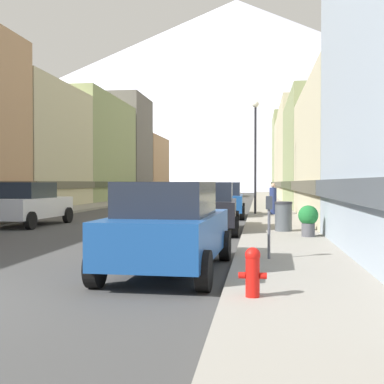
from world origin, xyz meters
TOP-DOWN VIEW (x-y plane):
  - sidewalk_left at (-6.25, 35.00)m, footprint 2.50×100.00m
  - sidewalk_right at (6.25, 35.00)m, footprint 2.50×100.00m
  - storefront_left_2 at (-11.81, 26.92)m, footprint 8.91×10.54m
  - storefront_left_3 at (-11.16, 39.21)m, footprint 7.62×13.97m
  - storefront_left_4 at (-11.61, 50.74)m, footprint 8.52×8.39m
  - storefront_left_5 at (-11.78, 60.85)m, footprint 8.85×11.20m
  - storefront_right_2 at (11.54, 29.64)m, footprint 8.37×13.22m
  - storefront_right_3 at (10.68, 43.11)m, footprint 6.66×13.61m
  - storefront_right_4 at (12.48, 55.29)m, footprint 10.26×9.58m
  - storefront_right_5 at (11.77, 66.09)m, footprint 8.85×11.33m
  - car_left_1 at (-3.80, 13.18)m, footprint 2.25×4.49m
  - car_right_0 at (3.80, 3.31)m, footprint 2.21×4.47m
  - car_right_1 at (3.80, 11.41)m, footprint 2.20×4.46m
  - car_right_2 at (3.80, 18.89)m, footprint 2.15×4.44m
  - car_driving_0 at (-1.60, 45.28)m, footprint 2.06×4.40m
  - fire_hydrant_near at (5.45, 0.78)m, footprint 0.40×0.22m
  - parking_meter_near at (5.75, 4.42)m, footprint 0.14×0.10m
  - trash_bin_right at (6.35, 10.67)m, footprint 0.59×0.59m
  - potted_plant_0 at (-7.00, 18.18)m, footprint 0.52×0.52m
  - potted_plant_1 at (-7.00, 19.86)m, footprint 0.56×0.56m
  - potted_plant_2 at (7.00, 8.99)m, footprint 0.60×0.60m
  - pedestrian_0 at (6.25, 19.66)m, footprint 0.36×0.36m
  - streetlamp_right at (5.35, 19.99)m, footprint 0.36×0.36m
  - mountain_backdrop at (-6.33, 260.00)m, footprint 357.74×357.74m

SIDE VIEW (x-z plane):
  - sidewalk_left at x=-6.25m, z-range 0.00..0.15m
  - sidewalk_right at x=6.25m, z-range 0.00..0.15m
  - fire_hydrant_near at x=5.45m, z-range 0.17..0.88m
  - potted_plant_1 at x=-7.00m, z-range 0.13..0.95m
  - potted_plant_0 at x=-7.00m, z-range 0.18..1.07m
  - trash_bin_right at x=6.35m, z-range 0.15..1.13m
  - potted_plant_2 at x=7.00m, z-range 0.22..1.16m
  - pedestrian_0 at x=6.25m, z-range 0.08..1.66m
  - car_left_1 at x=-3.80m, z-range 0.01..1.79m
  - car_right_0 at x=3.80m, z-range 0.01..1.79m
  - car_right_1 at x=3.80m, z-range 0.01..1.79m
  - car_right_2 at x=3.80m, z-range 0.01..1.79m
  - car_driving_0 at x=-1.60m, z-range 0.01..1.79m
  - parking_meter_near at x=5.75m, z-range 0.35..1.68m
  - storefront_right_2 at x=11.54m, z-range -0.14..7.45m
  - storefront_left_5 at x=-11.78m, z-range -0.15..7.82m
  - streetlamp_right at x=5.35m, z-range 1.06..6.92m
  - storefront_left_2 at x=-11.81m, z-range -0.15..8.44m
  - storefront_right_4 at x=12.48m, z-range -0.16..8.90m
  - storefront_right_3 at x=10.68m, z-range -0.16..9.11m
  - storefront_left_3 at x=-11.16m, z-range -0.17..9.50m
  - storefront_right_5 at x=11.77m, z-range -0.18..11.19m
  - storefront_left_4 at x=-11.61m, z-range -0.18..11.56m
  - mountain_backdrop at x=-6.33m, z-range 0.00..97.59m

